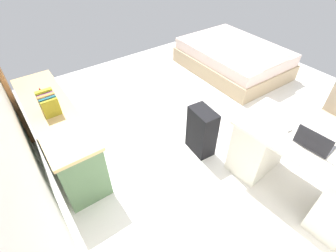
{
  "coord_description": "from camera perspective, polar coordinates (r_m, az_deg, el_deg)",
  "views": [
    {
      "loc": [
        -1.78,
        2.13,
        2.41
      ],
      "look_at": [
        -0.11,
        0.93,
        0.6
      ],
      "focal_mm": 26.92,
      "sensor_mm": 36.0,
      "label": 1
    }
  ],
  "objects": [
    {
      "name": "ground_plane",
      "position": [
        3.68,
        10.84,
        -0.49
      ],
      "size": [
        5.57,
        5.57,
        0.0
      ],
      "primitive_type": "plane",
      "color": "silver"
    },
    {
      "name": "wall_back",
      "position": [
        2.13,
        -33.06,
        0.84
      ],
      "size": [
        4.45,
        0.1,
        2.51
      ],
      "primitive_type": "cube",
      "color": "silver",
      "rests_on": "ground_plane"
    },
    {
      "name": "desk",
      "position": [
        2.94,
        27.8,
        -8.46
      ],
      "size": [
        1.49,
        0.77,
        0.74
      ],
      "color": "silver",
      "rests_on": "ground_plane"
    },
    {
      "name": "office_chair",
      "position": [
        3.59,
        32.96,
        -0.12
      ],
      "size": [
        0.52,
        0.52,
        0.94
      ],
      "color": "black",
      "rests_on": "ground_plane"
    },
    {
      "name": "credenza",
      "position": [
        3.28,
        -23.35,
        -1.41
      ],
      "size": [
        1.8,
        0.48,
        0.73
      ],
      "color": "#4C6B47",
      "rests_on": "ground_plane"
    },
    {
      "name": "bed",
      "position": [
        5.06,
        14.57,
        14.63
      ],
      "size": [
        1.92,
        1.43,
        0.58
      ],
      "color": "tan",
      "rests_on": "ground_plane"
    },
    {
      "name": "suitcase_black",
      "position": [
        3.13,
        7.61,
        -1.19
      ],
      "size": [
        0.38,
        0.25,
        0.63
      ],
      "primitive_type": "cube",
      "rotation": [
        0.0,
        0.0,
        -0.09
      ],
      "color": "black",
      "rests_on": "ground_plane"
    },
    {
      "name": "laptop",
      "position": [
        2.64,
        30.11,
        -3.26
      ],
      "size": [
        0.33,
        0.24,
        0.21
      ],
      "color": "#333338",
      "rests_on": "desk"
    },
    {
      "name": "computer_mouse",
      "position": [
        2.75,
        25.64,
        -0.58
      ],
      "size": [
        0.07,
        0.1,
        0.03
      ],
      "primitive_type": "ellipsoid",
      "rotation": [
        0.0,
        0.0,
        0.08
      ],
      "color": "white",
      "rests_on": "desk"
    },
    {
      "name": "book_row",
      "position": [
        2.94,
        -25.39,
        4.61
      ],
      "size": [
        0.2,
        0.17,
        0.24
      ],
      "color": "olive",
      "rests_on": "credenza"
    },
    {
      "name": "figurine_small",
      "position": [
        3.3,
        -26.92,
        7.02
      ],
      "size": [
        0.08,
        0.08,
        0.11
      ],
      "primitive_type": "cone",
      "color": "red",
      "rests_on": "credenza"
    }
  ]
}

